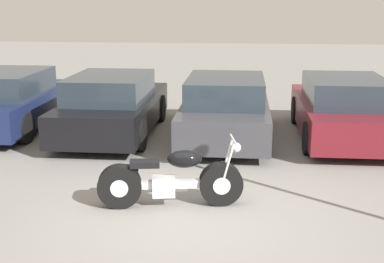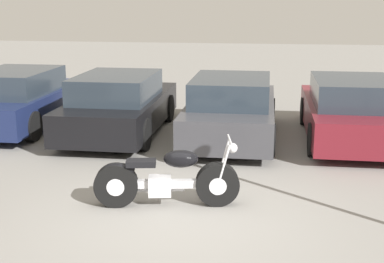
{
  "view_description": "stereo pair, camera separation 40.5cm",
  "coord_description": "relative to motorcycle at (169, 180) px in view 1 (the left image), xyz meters",
  "views": [
    {
      "loc": [
        0.77,
        -7.1,
        3.08
      ],
      "look_at": [
        -0.09,
        1.7,
        0.85
      ],
      "focal_mm": 50.0,
      "sensor_mm": 36.0,
      "label": 1
    },
    {
      "loc": [
        1.17,
        -7.05,
        3.08
      ],
      "look_at": [
        -0.09,
        1.7,
        0.85
      ],
      "focal_mm": 50.0,
      "sensor_mm": 36.0,
      "label": 2
    }
  ],
  "objects": [
    {
      "name": "ground_plane",
      "position": [
        0.31,
        -0.43,
        -0.41
      ],
      "size": [
        60.0,
        60.0,
        0.0
      ],
      "primitive_type": "plane",
      "color": "gray"
    },
    {
      "name": "motorcycle",
      "position": [
        0.0,
        0.0,
        0.0
      ],
      "size": [
        2.19,
        0.75,
        1.04
      ],
      "color": "black",
      "rests_on": "ground_plane"
    },
    {
      "name": "parked_car_navy",
      "position": [
        -4.46,
        4.56,
        0.26
      ],
      "size": [
        1.94,
        4.44,
        1.4
      ],
      "color": "#19234C",
      "rests_on": "ground_plane"
    },
    {
      "name": "parked_car_black",
      "position": [
        -1.88,
        4.21,
        0.26
      ],
      "size": [
        1.94,
        4.44,
        1.4
      ],
      "color": "black",
      "rests_on": "ground_plane"
    },
    {
      "name": "parked_car_dark_grey",
      "position": [
        0.7,
        4.12,
        0.26
      ],
      "size": [
        1.94,
        4.44,
        1.4
      ],
      "color": "#3D3D42",
      "rests_on": "ground_plane"
    },
    {
      "name": "parked_car_maroon",
      "position": [
        3.28,
        4.3,
        0.26
      ],
      "size": [
        1.94,
        4.44,
        1.4
      ],
      "color": "maroon",
      "rests_on": "ground_plane"
    }
  ]
}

